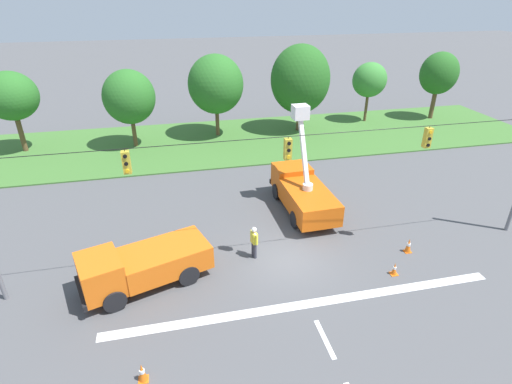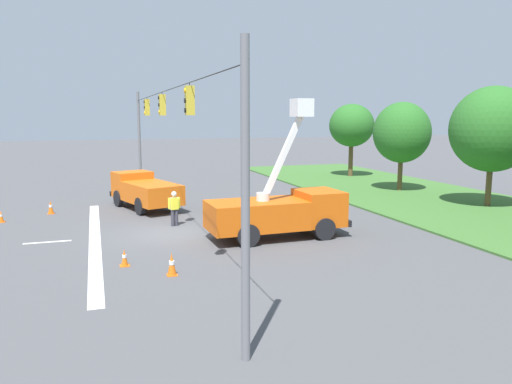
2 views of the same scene
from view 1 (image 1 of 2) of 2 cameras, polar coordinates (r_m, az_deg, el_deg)
ground_plane at (r=20.60m, az=4.46°, el=-9.64°), size 200.00×200.00×0.00m
grass_verge at (r=36.22m, az=-3.70°, el=7.37°), size 56.00×12.00×0.10m
lane_markings at (r=17.28m, az=9.16°, el=-18.77°), size 17.60×15.25×0.01m
signal_gantry at (r=18.28m, az=4.80°, el=1.51°), size 26.20×0.33×7.20m
tree_far_west at (r=37.63m, az=-31.63°, el=11.57°), size 4.14×4.00×6.61m
tree_west at (r=35.05m, az=-17.68°, el=12.80°), size 4.23×4.11×6.54m
tree_centre at (r=36.36m, az=-5.78°, el=15.05°), size 4.86×5.06×7.30m
tree_east at (r=37.79m, az=6.35°, el=15.69°), size 5.42×5.10×7.95m
tree_far_east at (r=42.08m, az=15.92°, el=15.13°), size 3.41×2.95×5.90m
tree_east_end at (r=45.31m, az=24.70°, el=15.12°), size 3.88×3.34×6.74m
utility_truck_bucket_lift at (r=24.46m, az=6.65°, el=0.24°), size 2.63×6.45×6.29m
utility_truck_support_near at (r=19.13m, az=-15.95°, el=-9.95°), size 6.29×3.99×2.07m
road_worker at (r=20.19m, az=-0.27°, el=-6.92°), size 0.33×0.63×1.77m
traffic_cone_foreground_right at (r=20.56m, az=19.18°, el=-10.33°), size 0.36×0.36×0.65m
traffic_cone_mid_right at (r=15.76m, az=-15.95°, el=-23.53°), size 0.36×0.36×0.79m
traffic_cone_near_bucket at (r=22.33m, az=20.96°, el=-7.13°), size 0.36×0.36×0.80m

